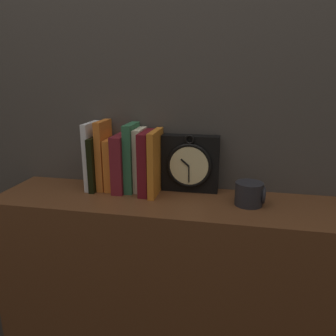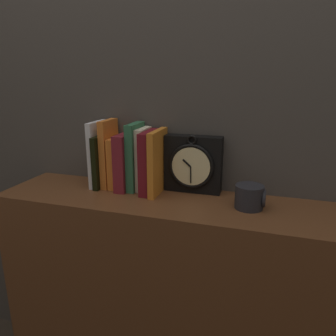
# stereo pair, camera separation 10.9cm
# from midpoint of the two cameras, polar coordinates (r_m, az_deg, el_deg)

# --- Properties ---
(wall_back) EXTENTS (6.00, 0.05, 2.60)m
(wall_back) POSITION_cam_midpoint_polar(r_m,az_deg,el_deg) (1.22, 5.25, 16.48)
(wall_back) COLOR #47423D
(wall_back) RESTS_ON ground_plane
(bookshelf) EXTENTS (1.22, 0.30, 0.87)m
(bookshelf) POSITION_cam_midpoint_polar(r_m,az_deg,el_deg) (1.35, 2.51, -23.12)
(bookshelf) COLOR brown
(bookshelf) RESTS_ON ground_plane
(clock) EXTENTS (0.21, 0.07, 0.22)m
(clock) POSITION_cam_midpoint_polar(r_m,az_deg,el_deg) (1.18, 6.99, 0.61)
(clock) COLOR black
(clock) RESTS_ON bookshelf
(book_slot0_white) EXTENTS (0.02, 0.13, 0.25)m
(book_slot0_white) POSITION_cam_midpoint_polar(r_m,az_deg,el_deg) (1.26, -9.70, 2.41)
(book_slot0_white) COLOR silver
(book_slot0_white) RESTS_ON bookshelf
(book_slot1_black) EXTENTS (0.02, 0.14, 0.20)m
(book_slot1_black) POSITION_cam_midpoint_polar(r_m,az_deg,el_deg) (1.26, -8.91, 1.20)
(book_slot1_black) COLOR black
(book_slot1_black) RESTS_ON bookshelf
(book_slot2_orange) EXTENTS (0.03, 0.12, 0.25)m
(book_slot2_orange) POSITION_cam_midpoint_polar(r_m,az_deg,el_deg) (1.25, -7.76, 2.49)
(book_slot2_orange) COLOR orange
(book_slot2_orange) RESTS_ON bookshelf
(book_slot3_orange) EXTENTS (0.03, 0.12, 0.19)m
(book_slot3_orange) POSITION_cam_midpoint_polar(r_m,az_deg,el_deg) (1.24, -6.31, 0.95)
(book_slot3_orange) COLOR orange
(book_slot3_orange) RESTS_ON bookshelf
(book_slot4_maroon) EXTENTS (0.04, 0.14, 0.21)m
(book_slot4_maroon) POSITION_cam_midpoint_polar(r_m,az_deg,el_deg) (1.21, -4.86, 1.09)
(book_slot4_maroon) COLOR maroon
(book_slot4_maroon) RESTS_ON bookshelf
(book_slot5_green) EXTENTS (0.03, 0.12, 0.25)m
(book_slot5_green) POSITION_cam_midpoint_polar(r_m,az_deg,el_deg) (1.20, -3.13, 1.95)
(book_slot5_green) COLOR #2E6A45
(book_slot5_green) RESTS_ON bookshelf
(book_slot6_cream) EXTENTS (0.03, 0.11, 0.23)m
(book_slot6_cream) POSITION_cam_midpoint_polar(r_m,az_deg,el_deg) (1.20, -1.69, 1.52)
(book_slot6_cream) COLOR beige
(book_slot6_cream) RESTS_ON bookshelf
(book_slot7_maroon) EXTENTS (0.03, 0.15, 0.22)m
(book_slot7_maroon) POSITION_cam_midpoint_polar(r_m,az_deg,el_deg) (1.18, -0.57, 1.04)
(book_slot7_maroon) COLOR maroon
(book_slot7_maroon) RESTS_ON bookshelf
(book_slot8_orange) EXTENTS (0.02, 0.16, 0.23)m
(book_slot8_orange) POSITION_cam_midpoint_polar(r_m,az_deg,el_deg) (1.16, 0.89, 0.98)
(book_slot8_orange) COLOR orange
(book_slot8_orange) RESTS_ON bookshelf
(mug) EXTENTS (0.10, 0.09, 0.08)m
(mug) POSITION_cam_midpoint_polar(r_m,az_deg,el_deg) (1.09, 16.90, -4.89)
(mug) COLOR #232328
(mug) RESTS_ON bookshelf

